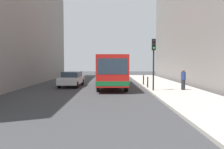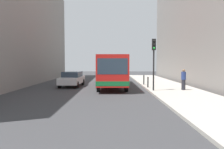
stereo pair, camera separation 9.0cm
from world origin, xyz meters
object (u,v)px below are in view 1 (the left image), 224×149
pedestrian_near_signal (183,79)px  car_beside_bus (72,79)px  traffic_light (154,55)px  bollard_mid (144,80)px  bus (112,69)px  bollard_near (148,82)px

pedestrian_near_signal → car_beside_bus: bearing=-130.1°
car_beside_bus → traffic_light: size_ratio=1.09×
traffic_light → bollard_mid: traffic_light is taller
bus → bollard_mid: size_ratio=11.62×
bollard_mid → pedestrian_near_signal: size_ratio=0.56×
bus → traffic_light: 5.62m
bus → car_beside_bus: size_ratio=2.46×
bollard_near → pedestrian_near_signal: 3.18m
bus → car_beside_bus: bus is taller
bollard_near → car_beside_bus: bearing=163.0°
traffic_light → bollard_near: traffic_light is taller
bus → pedestrian_near_signal: (5.84, -3.99, -0.73)m
car_beside_bus → pedestrian_near_signal: 10.57m
pedestrian_near_signal → traffic_light: bearing=-99.9°
bollard_mid → pedestrian_near_signal: (2.61, -4.36, 0.37)m
bus → bollard_near: bus is taller
bus → pedestrian_near_signal: bearing=145.2°
car_beside_bus → bollard_mid: size_ratio=4.72×
traffic_light → pedestrian_near_signal: 3.24m
traffic_light → bollard_mid: bearing=91.2°
bollard_mid → pedestrian_near_signal: bearing=-59.1°
bus → pedestrian_near_signal: bus is taller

